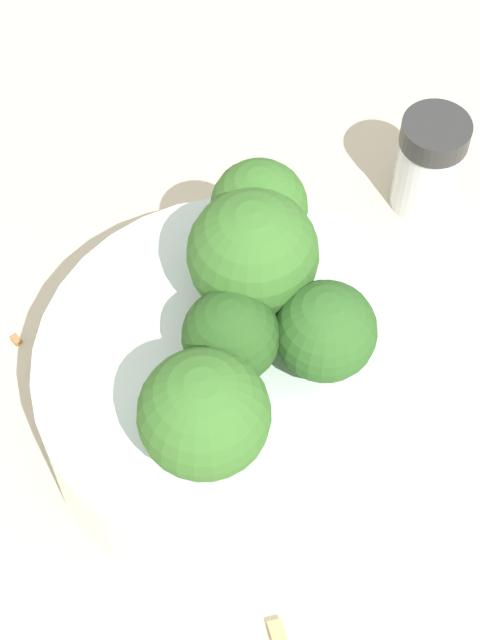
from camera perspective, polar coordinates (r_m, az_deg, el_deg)
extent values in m
plane|color=beige|center=(0.52, 0.00, -5.07)|extent=(3.00, 3.00, 0.00)
cylinder|color=silver|center=(0.50, 0.00, -3.68)|extent=(0.19, 0.19, 0.05)
cylinder|color=#7A9E5B|center=(0.50, 0.99, 4.79)|extent=(0.02, 0.02, 0.02)
sphere|color=#386B28|center=(0.49, 1.02, 6.05)|extent=(0.04, 0.04, 0.04)
cylinder|color=#8EB770|center=(0.46, -0.51, -2.01)|extent=(0.03, 0.03, 0.02)
sphere|color=#28511E|center=(0.45, -0.53, -0.84)|extent=(0.04, 0.04, 0.04)
cylinder|color=#8EB770|center=(0.44, -1.85, -6.39)|extent=(0.02, 0.02, 0.03)
sphere|color=#386B28|center=(0.42, -1.93, -5.06)|extent=(0.05, 0.05, 0.05)
cylinder|color=#7A9E5B|center=(0.47, 4.45, -1.71)|extent=(0.03, 0.03, 0.02)
sphere|color=#2D5B23|center=(0.45, 4.59, -0.61)|extent=(0.04, 0.04, 0.04)
cylinder|color=#7A9E5B|center=(0.48, 0.66, 1.84)|extent=(0.02, 0.02, 0.03)
sphere|color=#386B28|center=(0.46, 0.69, 3.53)|extent=(0.06, 0.06, 0.06)
cylinder|color=silver|center=(0.58, 9.86, 7.80)|extent=(0.03, 0.03, 0.05)
cylinder|color=#2D2D2D|center=(0.56, 10.31, 9.80)|extent=(0.04, 0.04, 0.01)
cube|color=olive|center=(0.55, -11.87, -0.98)|extent=(0.01, 0.00, 0.01)
cube|color=tan|center=(0.54, -10.74, -2.19)|extent=(0.01, 0.01, 0.01)
cube|color=tan|center=(0.48, 1.98, -16.19)|extent=(0.01, 0.01, 0.01)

